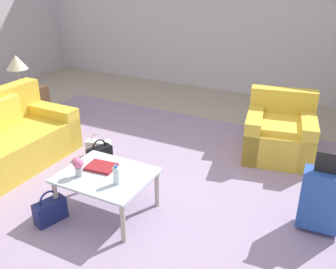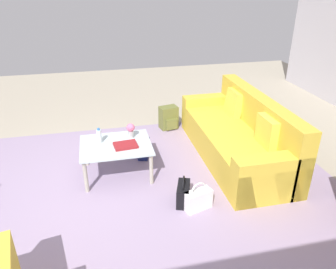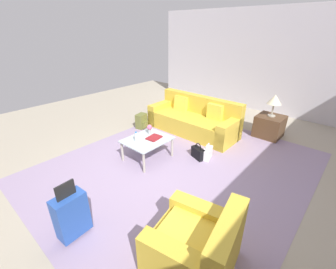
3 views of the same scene
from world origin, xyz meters
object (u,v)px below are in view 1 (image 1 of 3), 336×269
at_px(flower_vase, 78,165).
at_px(handbag_navy, 50,210).
at_px(armchair, 279,134).
at_px(handbag_black, 100,155).
at_px(table_lamp, 16,63).
at_px(suitcase_blue, 322,199).
at_px(side_table, 23,103).
at_px(coffee_table_book, 101,167).
at_px(water_bottle, 116,175).
at_px(coffee_table, 107,179).
at_px(handbag_white, 99,148).

relative_size(flower_vase, handbag_navy, 0.57).
height_order(armchair, handbag_black, armchair).
distance_m(armchair, flower_vase, 2.78).
height_order(table_lamp, suitcase_blue, table_lamp).
bearing_deg(side_table, handbag_navy, -38.75).
relative_size(coffee_table_book, handbag_navy, 0.82).
bearing_deg(handbag_black, water_bottle, -44.64).
xyz_separation_m(coffee_table, water_bottle, (0.20, -0.10, 0.15)).
height_order(coffee_table, handbag_white, coffee_table).
relative_size(handbag_navy, handbag_white, 1.00).
height_order(flower_vase, handbag_white, flower_vase).
xyz_separation_m(coffee_table, flower_vase, (-0.22, -0.15, 0.18)).
xyz_separation_m(armchair, handbag_white, (-2.12, -1.22, -0.17)).
height_order(coffee_table, suitcase_blue, suitcase_blue).
bearing_deg(coffee_table, coffee_table_book, 146.31).
relative_size(armchair, handbag_white, 2.93).
relative_size(coffee_table, handbag_black, 2.55).
height_order(water_bottle, flower_vase, flower_vase).
relative_size(water_bottle, handbag_black, 0.57).
xyz_separation_m(water_bottle, handbag_black, (-0.90, 0.89, -0.42)).
distance_m(handbag_black, handbag_navy, 1.23).
xyz_separation_m(water_bottle, coffee_table_book, (-0.32, 0.18, -0.08)).
bearing_deg(coffee_table_book, suitcase_blue, 10.22).
bearing_deg(armchair, handbag_white, -150.08).
xyz_separation_m(handbag_navy, handbag_white, (-0.41, 1.35, 0.00)).
height_order(handbag_black, handbag_white, same).
bearing_deg(suitcase_blue, flower_vase, -159.05).
bearing_deg(side_table, handbag_white, -15.82).
xyz_separation_m(armchair, handbag_navy, (-1.71, -2.57, -0.17)).
relative_size(water_bottle, coffee_table_book, 0.69).
height_order(coffee_table_book, handbag_white, coffee_table_book).
xyz_separation_m(coffee_table_book, handbag_black, (-0.58, 0.71, -0.34)).
bearing_deg(suitcase_blue, water_bottle, -156.04).
bearing_deg(coffee_table, side_table, 151.82).
xyz_separation_m(table_lamp, handbag_navy, (2.38, -1.91, -0.82)).
xyz_separation_m(table_lamp, handbag_white, (1.96, -0.56, -0.82)).
height_order(side_table, handbag_white, side_table).
relative_size(armchair, water_bottle, 5.14).
bearing_deg(table_lamp, flower_vase, -32.60).
bearing_deg(flower_vase, suitcase_blue, 20.95).
distance_m(coffee_table_book, flower_vase, 0.27).
bearing_deg(armchair, coffee_table, -120.71).
bearing_deg(suitcase_blue, table_lamp, 170.54).
height_order(coffee_table, water_bottle, water_bottle).
height_order(handbag_black, handbag_navy, same).
distance_m(water_bottle, handbag_navy, 0.81).
bearing_deg(side_table, armchair, 9.26).
bearing_deg(flower_vase, armchair, 56.95).
height_order(water_bottle, coffee_table_book, water_bottle).
xyz_separation_m(side_table, handbag_navy, (2.38, -1.91, -0.14)).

